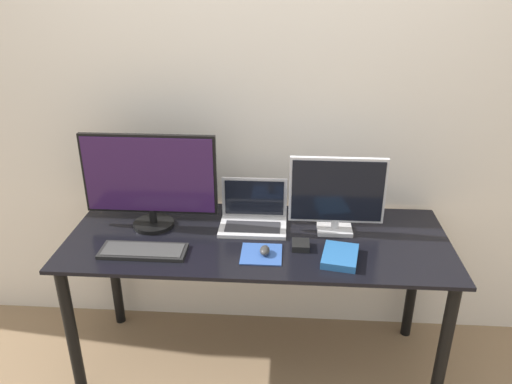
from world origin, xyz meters
TOP-DOWN VIEW (x-y plane):
  - wall_back at (0.00, 0.77)m, footprint 7.00×0.05m
  - desk at (0.00, 0.35)m, footprint 1.79×0.70m
  - monitor_left at (-0.52, 0.43)m, footprint 0.64×0.20m
  - monitor_right at (0.37, 0.43)m, footprint 0.45×0.12m
  - laptop at (-0.03, 0.47)m, footprint 0.32×0.22m
  - keyboard at (-0.50, 0.18)m, footprint 0.39×0.15m
  - mousepad at (0.03, 0.20)m, footprint 0.18×0.18m
  - mouse at (0.04, 0.19)m, footprint 0.04×0.07m
  - book at (0.37, 0.18)m, footprint 0.18×0.22m
  - power_brick at (0.20, 0.27)m, footprint 0.08×0.09m

SIDE VIEW (x-z plane):
  - desk at x=0.00m, z-range 0.27..1.03m
  - mousepad at x=0.03m, z-range 0.77..0.77m
  - keyboard at x=-0.50m, z-range 0.77..0.79m
  - power_brick at x=0.20m, z-range 0.77..0.80m
  - book at x=0.37m, z-range 0.77..0.80m
  - mouse at x=0.04m, z-range 0.77..0.81m
  - laptop at x=-0.03m, z-range 0.71..0.94m
  - monitor_right at x=0.37m, z-range 0.78..1.16m
  - monitor_left at x=-0.52m, z-range 0.78..1.25m
  - wall_back at x=0.00m, z-range 0.00..2.50m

